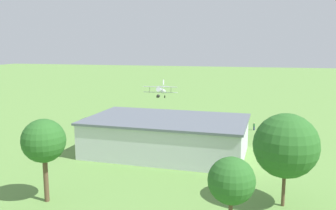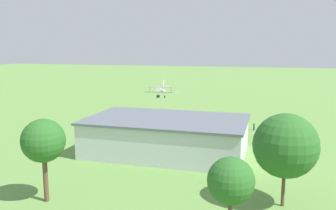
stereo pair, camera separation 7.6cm
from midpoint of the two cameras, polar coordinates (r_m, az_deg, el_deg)
ground_plane at (r=93.78m, az=1.77°, el=-1.15°), size 400.00×400.00×0.00m
hangar at (r=58.32m, az=-0.21°, el=-4.86°), size 25.90×16.25×5.77m
biplane at (r=86.12m, az=-1.14°, el=2.33°), size 8.16×8.00×4.18m
car_green at (r=70.86m, az=11.39°, el=-4.20°), size 2.43×4.69×1.51m
car_black at (r=72.83m, az=6.17°, el=-3.65°), size 2.40×4.31×1.65m
car_red at (r=75.58m, az=-4.09°, el=-3.18°), size 2.01×4.12×1.48m
car_silver at (r=77.39m, az=-9.13°, el=-2.95°), size 2.33×4.15×1.58m
car_orange at (r=80.40m, az=-12.85°, el=-2.62°), size 1.96×4.68×1.51m
person_beside_truck at (r=76.19m, az=13.46°, el=-3.32°), size 0.54×0.54×1.58m
person_near_hangar_door at (r=73.57m, az=0.06°, el=-3.46°), size 0.53×0.53×1.71m
person_crossing_taxiway at (r=76.64m, az=7.75°, el=-3.01°), size 0.54×0.54×1.72m
person_walking_on_apron at (r=78.67m, az=-2.57°, el=-2.63°), size 0.41×0.41×1.65m
person_watching_takeoff at (r=79.55m, az=-4.39°, el=-2.51°), size 0.48×0.48×1.66m
tree_by_windsock at (r=41.85m, az=-19.16°, el=-5.44°), size 4.83×4.83×9.44m
tree_behind_hangar_right at (r=40.46m, az=18.14°, el=-6.16°), size 6.95×6.95×10.27m
tree_at_field_edge at (r=31.49m, az=9.95°, el=-11.79°), size 4.07×4.07×8.10m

